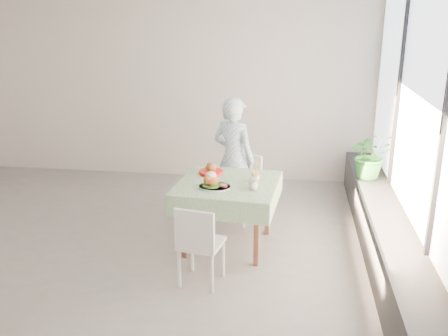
# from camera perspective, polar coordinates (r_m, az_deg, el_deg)

# --- Properties ---
(floor) EXTENTS (6.00, 6.00, 0.00)m
(floor) POSITION_cam_1_polar(r_m,az_deg,el_deg) (5.74, -11.29, -8.55)
(floor) COLOR slate
(floor) RESTS_ON ground
(wall_back) EXTENTS (6.00, 0.02, 2.80)m
(wall_back) POSITION_cam_1_polar(r_m,az_deg,el_deg) (7.63, -5.80, 9.31)
(wall_back) COLOR beige
(wall_back) RESTS_ON ground
(wall_right) EXTENTS (0.02, 5.00, 2.80)m
(wall_right) POSITION_cam_1_polar(r_m,az_deg,el_deg) (5.10, 21.44, 3.96)
(wall_right) COLOR beige
(wall_right) RESTS_ON ground
(window_pane) EXTENTS (0.01, 4.80, 2.18)m
(window_pane) POSITION_cam_1_polar(r_m,az_deg,el_deg) (5.04, 21.42, 6.73)
(window_pane) COLOR #D1E0F9
(window_pane) RESTS_ON ground
(window_ledge) EXTENTS (0.40, 4.80, 0.50)m
(window_ledge) POSITION_cam_1_polar(r_m,az_deg,el_deg) (5.43, 18.00, -7.78)
(window_ledge) COLOR black
(window_ledge) RESTS_ON ground
(cafe_table) EXTENTS (1.13, 1.13, 0.74)m
(cafe_table) POSITION_cam_1_polar(r_m,az_deg,el_deg) (5.42, 0.45, -4.44)
(cafe_table) COLOR brown
(cafe_table) RESTS_ON ground
(chair_far) EXTENTS (0.52, 0.52, 0.81)m
(chair_far) POSITION_cam_1_polar(r_m,az_deg,el_deg) (6.16, 1.93, -3.76)
(chair_far) COLOR white
(chair_far) RESTS_ON ground
(chair_near) EXTENTS (0.44, 0.44, 0.80)m
(chair_near) POSITION_cam_1_polar(r_m,az_deg,el_deg) (4.80, -2.63, -10.36)
(chair_near) COLOR white
(chair_near) RESTS_ON ground
(diner) EXTENTS (0.66, 0.57, 1.53)m
(diner) POSITION_cam_1_polar(r_m,az_deg,el_deg) (6.06, 1.11, 1.03)
(diner) COLOR #8BBCDE
(diner) RESTS_ON ground
(main_dish) EXTENTS (0.34, 0.34, 0.17)m
(main_dish) POSITION_cam_1_polar(r_m,az_deg,el_deg) (5.14, -1.30, -1.67)
(main_dish) COLOR white
(main_dish) RESTS_ON cafe_table
(juice_cup_orange) EXTENTS (0.10, 0.10, 0.28)m
(juice_cup_orange) POSITION_cam_1_polar(r_m,az_deg,el_deg) (5.32, 3.59, -0.95)
(juice_cup_orange) COLOR white
(juice_cup_orange) RESTS_ON cafe_table
(juice_cup_lemonade) EXTENTS (0.10, 0.10, 0.27)m
(juice_cup_lemonade) POSITION_cam_1_polar(r_m,az_deg,el_deg) (5.10, 3.38, -1.82)
(juice_cup_lemonade) COLOR white
(juice_cup_lemonade) RESTS_ON cafe_table
(second_dish) EXTENTS (0.27, 0.27, 0.13)m
(second_dish) POSITION_cam_1_polar(r_m,az_deg,el_deg) (5.57, -1.50, -0.34)
(second_dish) COLOR red
(second_dish) RESTS_ON cafe_table
(potted_plant) EXTENTS (0.57, 0.51, 0.59)m
(potted_plant) POSITION_cam_1_polar(r_m,az_deg,el_deg) (6.39, 16.47, 1.46)
(potted_plant) COLOR #246E2B
(potted_plant) RESTS_ON window_ledge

